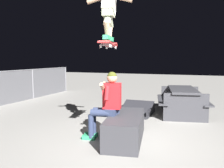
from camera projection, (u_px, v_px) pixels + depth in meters
ground_plane at (128, 145)px, 4.51m from camera, size 40.00×40.00×0.00m
ledge_box_main at (125, 128)px, 4.71m from camera, size 1.65×0.91×0.50m
person_sitting_on_ledge at (107, 102)px, 4.75m from camera, size 0.60×0.78×1.33m
skateboard at (108, 44)px, 4.63m from camera, size 1.04×0.40×0.13m
skater_airborne at (109, 8)px, 4.61m from camera, size 0.64×0.88×1.12m
kicker_ramp at (136, 112)px, 6.96m from camera, size 1.04×0.92×0.42m
picnic_table_back at (182, 97)px, 6.84m from camera, size 1.94×1.66×0.75m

